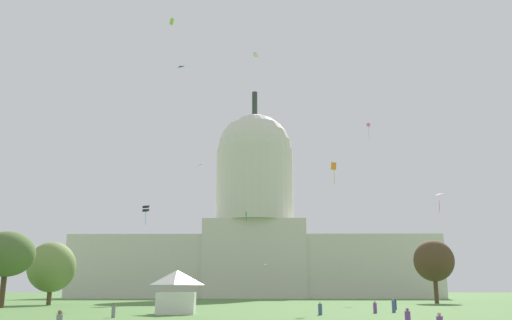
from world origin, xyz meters
TOP-DOWN VIEW (x-y plane):
  - capitol_building at (-5.10, 150.03)m, footprint 115.76×25.39m
  - event_tent at (-12.58, 40.43)m, footprint 5.03×5.42m
  - tree_west_near at (-43.45, 60.74)m, footprint 13.25×12.93m
  - tree_east_far at (33.62, 89.12)m, footprint 11.61×11.73m
  - tree_west_mid at (-42.04, 76.43)m, footprint 11.30×11.65m
  - person_grey_edge_west at (-17.73, 31.46)m, footprint 0.55×0.55m
  - person_denim_front_center at (4.50, 37.88)m, footprint 0.56×0.56m
  - person_purple_edge_east at (11.78, 42.79)m, footprint 0.63×0.63m
  - person_purple_mid_left at (9.25, 17.00)m, footprint 0.61×0.61m
  - person_navy_near_tree_west at (16.89, 54.08)m, footprint 0.57×0.57m
  - person_denim_back_right at (14.61, 45.04)m, footprint 0.57×0.57m
  - kite_red_mid at (33.87, 84.41)m, footprint 1.33×1.84m
  - kite_pink_high at (29.07, 127.89)m, footprint 1.07×1.04m
  - kite_blue_high at (-23.15, 100.43)m, footprint 1.85×1.40m
  - kite_orange_mid at (9.31, 58.49)m, footprint 0.95×0.27m
  - kite_white_high at (-3.64, 76.75)m, footprint 1.17×1.13m
  - kite_lime_high at (-21.27, 77.03)m, footprint 0.91×0.43m
  - kite_yellow_high at (-19.04, 119.09)m, footprint 1.57×1.91m
  - kite_green_mid at (-7.08, 126.22)m, footprint 0.47×0.57m
  - kite_black_low at (-21.34, 61.00)m, footprint 1.04×1.08m
  - kite_gold_low at (-2.03, 109.94)m, footprint 1.17×1.20m

SIDE VIEW (x-z plane):
  - person_denim_front_center at x=4.50m, z-range -0.08..1.39m
  - person_purple_edge_east at x=11.78m, z-range -0.08..1.42m
  - person_purple_mid_left at x=9.25m, z-range -0.08..1.43m
  - person_grey_edge_west at x=-17.73m, z-range -0.07..1.49m
  - person_navy_near_tree_west at x=16.89m, z-range -0.08..1.54m
  - person_denim_back_right at x=14.61m, z-range -0.08..1.66m
  - event_tent at x=-12.58m, z-range -0.01..5.18m
  - tree_west_mid at x=-42.04m, z-range 1.12..12.74m
  - kite_gold_low at x=-2.03m, z-range 8.10..8.47m
  - tree_west_near at x=-43.45m, z-range 2.36..14.37m
  - tree_east_far at x=33.62m, z-range 2.15..15.09m
  - kite_black_low at x=-21.34m, z-range 14.09..17.33m
  - capitol_building at x=-5.10m, z-range -13.28..55.67m
  - kite_red_mid at x=33.87m, z-range 19.59..23.08m
  - kite_orange_mid at x=9.31m, z-range 20.19..23.72m
  - kite_green_mid at x=-7.08m, z-range 21.93..24.78m
  - kite_yellow_high at x=-19.04m, z-range 35.81..36.20m
  - kite_white_high at x=-3.64m, z-range 49.41..50.54m
  - kite_pink_high at x=29.07m, z-range 48.12..52.35m
  - kite_blue_high at x=-23.15m, z-range 57.25..57.48m
  - kite_lime_high at x=-21.27m, z-range 56.89..58.46m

